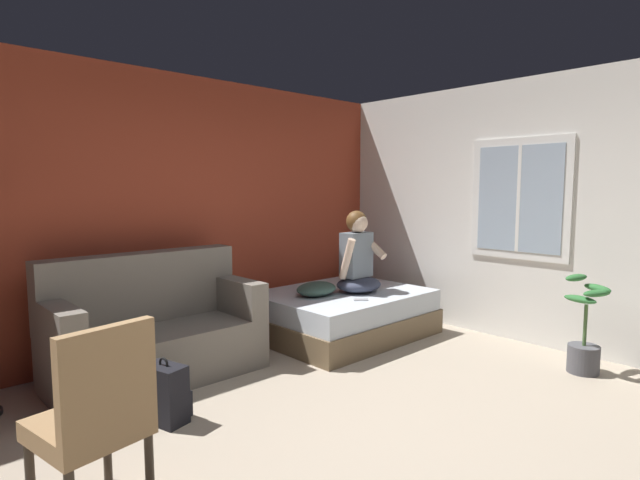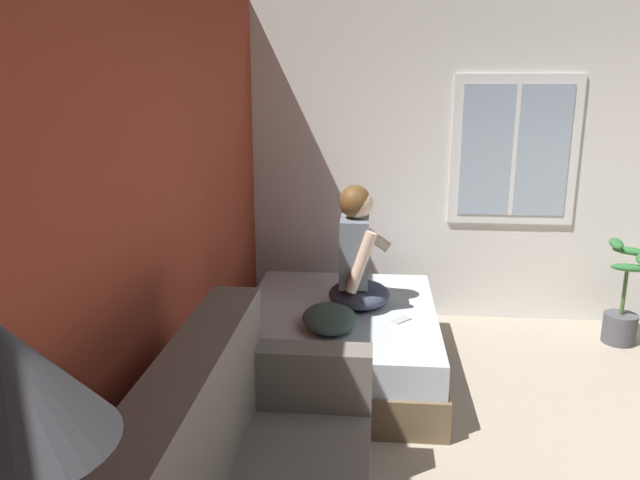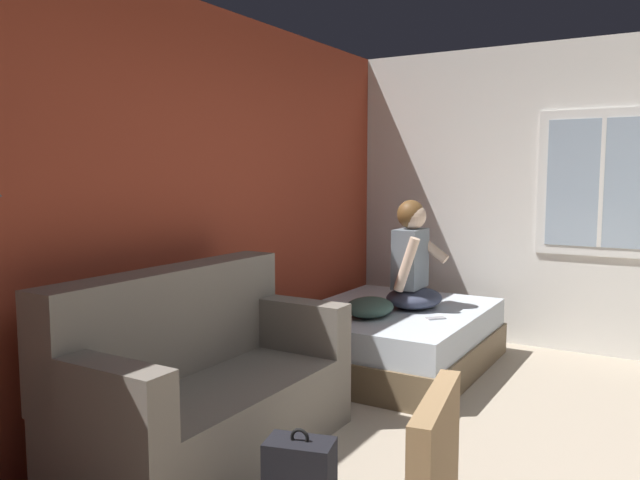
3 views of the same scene
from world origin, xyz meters
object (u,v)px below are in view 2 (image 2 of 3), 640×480
Objects in this scene: bed at (340,342)px; cell_phone at (401,320)px; floor_lamp at (16,470)px; throw_pillow at (330,318)px; potted_plant at (623,307)px; person_seated at (357,257)px.

cell_phone is (-0.17, -0.42, 0.25)m from bed.
floor_lamp is at bearing 173.46° from bed.
potted_plant is at bearing -64.85° from throw_pillow.
potted_plant reaches higher than cell_phone.
bed is at bearing 20.59° from cell_phone.
potted_plant is at bearing -73.97° from person_seated.
floor_lamp is (-2.92, 0.32, 0.88)m from throw_pillow.
throw_pillow is at bearing 62.72° from cell_phone.
cell_phone is at bearing -111.88° from bed.
cell_phone reaches higher than bed.
potted_plant is (0.60, -2.10, -0.53)m from person_seated.
floor_lamp is (-3.09, 0.79, 0.94)m from cell_phone.
bed is at bearing -6.54° from floor_lamp.
throw_pillow is 0.28× the size of floor_lamp.
throw_pillow is 3.07m from floor_lamp.
bed is at bearing -8.24° from throw_pillow.
potted_plant is (0.89, -1.79, -0.18)m from cell_phone.
floor_lamp reaches higher than throw_pillow.
potted_plant is (3.98, -2.59, -1.13)m from floor_lamp.
person_seated is 0.55m from cell_phone.
person_seated is 1.82× the size of throw_pillow.
cell_phone is (0.17, -0.47, -0.07)m from throw_pillow.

